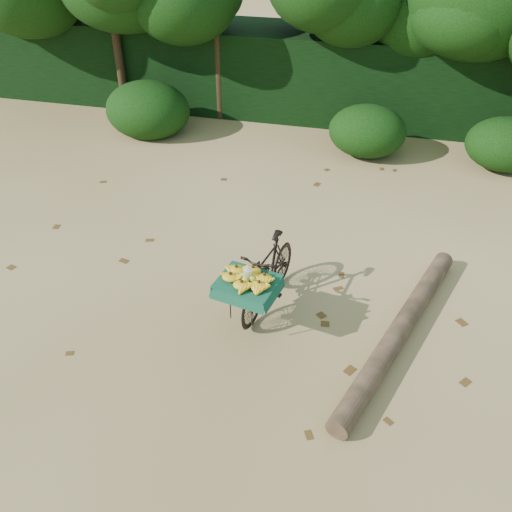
# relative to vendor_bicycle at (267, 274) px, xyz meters

# --- Properties ---
(ground) EXTENTS (80.00, 80.00, 0.00)m
(ground) POSITION_rel_vendor_bicycle_xyz_m (-0.65, 0.47, -0.48)
(ground) COLOR tan
(ground) RESTS_ON ground
(vendor_bicycle) EXTENTS (0.86, 1.73, 0.94)m
(vendor_bicycle) POSITION_rel_vendor_bicycle_xyz_m (0.00, 0.00, 0.00)
(vendor_bicycle) COLOR black
(vendor_bicycle) RESTS_ON ground
(fallen_log) EXTENTS (1.35, 3.28, 0.24)m
(fallen_log) POSITION_rel_vendor_bicycle_xyz_m (1.68, -0.24, -0.36)
(fallen_log) COLOR brown
(fallen_log) RESTS_ON ground
(hedge_backdrop) EXTENTS (26.00, 1.80, 1.80)m
(hedge_backdrop) POSITION_rel_vendor_bicycle_xyz_m (-0.65, 6.77, 0.42)
(hedge_backdrop) COLOR black
(hedge_backdrop) RESTS_ON ground
(tree_row) EXTENTS (14.50, 2.00, 4.00)m
(tree_row) POSITION_rel_vendor_bicycle_xyz_m (-1.30, 5.97, 1.52)
(tree_row) COLOR black
(tree_row) RESTS_ON ground
(bush_clumps) EXTENTS (8.80, 1.70, 0.90)m
(bush_clumps) POSITION_rel_vendor_bicycle_xyz_m (-0.15, 4.77, -0.03)
(bush_clumps) COLOR black
(bush_clumps) RESTS_ON ground
(leaf_litter) EXTENTS (7.00, 7.30, 0.01)m
(leaf_litter) POSITION_rel_vendor_bicycle_xyz_m (-0.65, 1.12, -0.48)
(leaf_litter) COLOR #4E3214
(leaf_litter) RESTS_ON ground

